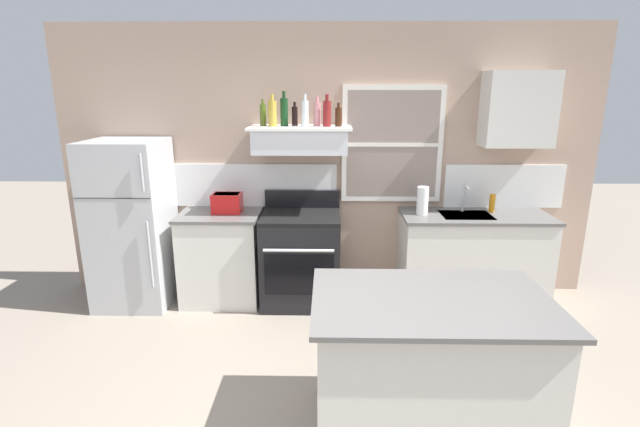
# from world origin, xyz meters

# --- Properties ---
(back_wall) EXTENTS (5.40, 0.11, 2.70)m
(back_wall) POSITION_xyz_m (0.03, 2.23, 1.35)
(back_wall) COLOR tan
(back_wall) RESTS_ON ground_plane
(refrigerator) EXTENTS (0.70, 0.72, 1.62)m
(refrigerator) POSITION_xyz_m (-1.90, 1.84, 0.81)
(refrigerator) COLOR #B7BABC
(refrigerator) RESTS_ON ground_plane
(counter_left_of_stove) EXTENTS (0.79, 0.63, 0.91)m
(counter_left_of_stove) POSITION_xyz_m (-1.05, 1.90, 0.46)
(counter_left_of_stove) COLOR silver
(counter_left_of_stove) RESTS_ON ground_plane
(toaster) EXTENTS (0.30, 0.20, 0.19)m
(toaster) POSITION_xyz_m (-0.98, 1.93, 1.01)
(toaster) COLOR red
(toaster) RESTS_ON counter_left_of_stove
(stove_range) EXTENTS (0.76, 0.69, 1.09)m
(stove_range) POSITION_xyz_m (-0.25, 1.86, 0.46)
(stove_range) COLOR black
(stove_range) RESTS_ON ground_plane
(range_hood_shelf) EXTENTS (0.96, 0.52, 0.24)m
(range_hood_shelf) POSITION_xyz_m (-0.25, 1.96, 1.62)
(range_hood_shelf) COLOR silver
(bottle_olive_oil_square) EXTENTS (0.06, 0.06, 0.25)m
(bottle_olive_oil_square) POSITION_xyz_m (-0.61, 2.01, 1.85)
(bottle_olive_oil_square) COLOR #4C601E
(bottle_olive_oil_square) RESTS_ON range_hood_shelf
(bottle_champagne_gold_foil) EXTENTS (0.08, 0.08, 0.29)m
(bottle_champagne_gold_foil) POSITION_xyz_m (-0.51, 1.93, 1.87)
(bottle_champagne_gold_foil) COLOR #B29333
(bottle_champagne_gold_foil) RESTS_ON range_hood_shelf
(bottle_dark_green_wine) EXTENTS (0.07, 0.07, 0.32)m
(bottle_dark_green_wine) POSITION_xyz_m (-0.40, 1.97, 1.88)
(bottle_dark_green_wine) COLOR #143819
(bottle_dark_green_wine) RESTS_ON range_hood_shelf
(bottle_balsamic_dark) EXTENTS (0.06, 0.06, 0.22)m
(bottle_balsamic_dark) POSITION_xyz_m (-0.31, 2.02, 1.84)
(bottle_balsamic_dark) COLOR black
(bottle_balsamic_dark) RESTS_ON range_hood_shelf
(bottle_clear_tall) EXTENTS (0.06, 0.06, 0.30)m
(bottle_clear_tall) POSITION_xyz_m (-0.20, 1.91, 1.87)
(bottle_clear_tall) COLOR silver
(bottle_clear_tall) RESTS_ON range_hood_shelf
(bottle_rose_pink) EXTENTS (0.07, 0.07, 0.27)m
(bottle_rose_pink) POSITION_xyz_m (-0.09, 2.00, 1.86)
(bottle_rose_pink) COLOR #C67F84
(bottle_rose_pink) RESTS_ON range_hood_shelf
(bottle_red_label_wine) EXTENTS (0.07, 0.07, 0.29)m
(bottle_red_label_wine) POSITION_xyz_m (0.00, 1.93, 1.87)
(bottle_red_label_wine) COLOR maroon
(bottle_red_label_wine) RESTS_ON range_hood_shelf
(bottle_brown_stout) EXTENTS (0.06, 0.06, 0.22)m
(bottle_brown_stout) POSITION_xyz_m (0.11, 1.94, 1.84)
(bottle_brown_stout) COLOR #381E0F
(bottle_brown_stout) RESTS_ON range_hood_shelf
(counter_right_with_sink) EXTENTS (1.43, 0.63, 0.91)m
(counter_right_with_sink) POSITION_xyz_m (1.45, 1.90, 0.46)
(counter_right_with_sink) COLOR silver
(counter_right_with_sink) RESTS_ON ground_plane
(sink_faucet) EXTENTS (0.03, 0.17, 0.28)m
(sink_faucet) POSITION_xyz_m (1.35, 2.00, 1.08)
(sink_faucet) COLOR silver
(sink_faucet) RESTS_ON counter_right_with_sink
(paper_towel_roll) EXTENTS (0.11, 0.11, 0.27)m
(paper_towel_roll) POSITION_xyz_m (0.93, 1.90, 1.04)
(paper_towel_roll) COLOR white
(paper_towel_roll) RESTS_ON counter_right_with_sink
(dish_soap_bottle) EXTENTS (0.06, 0.06, 0.18)m
(dish_soap_bottle) POSITION_xyz_m (1.63, 2.00, 1.00)
(dish_soap_bottle) COLOR orange
(dish_soap_bottle) RESTS_ON counter_right_with_sink
(kitchen_island) EXTENTS (1.40, 0.90, 0.91)m
(kitchen_island) POSITION_xyz_m (0.63, 0.02, 0.46)
(kitchen_island) COLOR silver
(kitchen_island) RESTS_ON ground_plane
(upper_cabinet_right) EXTENTS (0.64, 0.32, 0.70)m
(upper_cabinet_right) POSITION_xyz_m (1.80, 2.04, 1.90)
(upper_cabinet_right) COLOR silver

